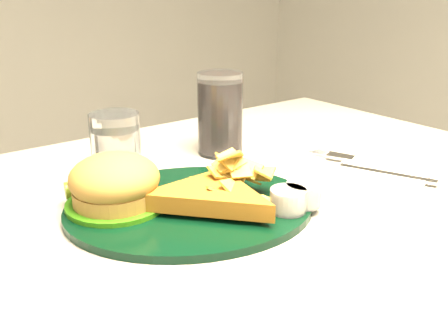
# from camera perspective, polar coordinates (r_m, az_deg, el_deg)

# --- Properties ---
(dinner_plate) EXTENTS (0.40, 0.38, 0.07)m
(dinner_plate) POSITION_cam_1_polar(r_m,az_deg,el_deg) (0.64, -3.94, -1.88)
(dinner_plate) COLOR black
(dinner_plate) RESTS_ON table
(water_glass) EXTENTS (0.09, 0.09, 0.11)m
(water_glass) POSITION_cam_1_polar(r_m,az_deg,el_deg) (0.72, -12.20, 1.86)
(water_glass) COLOR silver
(water_glass) RESTS_ON table
(cola_glass) EXTENTS (0.10, 0.10, 0.14)m
(cola_glass) POSITION_cam_1_polar(r_m,az_deg,el_deg) (0.85, -0.45, 6.20)
(cola_glass) COLOR black
(cola_glass) RESTS_ON table
(fork_napkin) EXTENTS (0.21, 0.23, 0.01)m
(fork_napkin) POSITION_cam_1_polar(r_m,az_deg,el_deg) (0.81, 17.44, -0.41)
(fork_napkin) COLOR silver
(fork_napkin) RESTS_ON table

